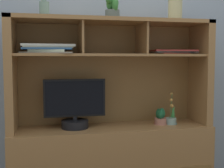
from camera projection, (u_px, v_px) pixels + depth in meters
The scene contains 10 objects.
back_wall at pixel (106, 28), 2.63m from camera, with size 6.00×0.02×2.80m, color #86939F.
media_console at pixel (112, 141), 2.47m from camera, with size 1.63×0.46×1.44m.
tv_monitor at pixel (75, 108), 2.37m from camera, with size 0.49×0.22×0.40m.
potted_orchid at pixel (171, 118), 2.54m from camera, with size 0.11×0.11×0.27m.
potted_fern at pixel (160, 117), 2.52m from camera, with size 0.12×0.12×0.14m.
magazine_stack_left at pixel (173, 52), 2.53m from camera, with size 0.39×0.24×0.04m.
magazine_stack_centre at pixel (47, 49), 2.26m from camera, with size 0.41×0.28×0.07m.
diffuser_bottle at pixel (44, 9), 2.27m from camera, with size 0.08×0.08×0.32m.
potted_succulent at pixel (112, 9), 2.36m from camera, with size 0.13×0.14×0.18m.
ceramic_vase at pixel (175, 9), 2.46m from camera, with size 0.12×0.12×0.18m.
Camera 1 is at (-0.52, -2.36, 1.12)m, focal length 47.54 mm.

